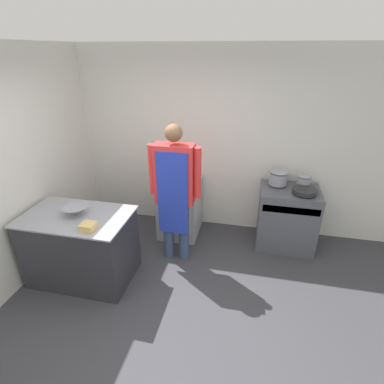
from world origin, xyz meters
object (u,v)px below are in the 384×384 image
mixing_bowl (75,211)px  plastic_tub (88,227)px  stove (287,218)px  sauce_pot (304,181)px  stock_pot (278,177)px  saute_pan (305,191)px  fridge_unit (180,208)px  person_cook (175,187)px

mixing_bowl → plastic_tub: size_ratio=1.86×
stove → sauce_pot: sauce_pot is taller
mixing_bowl → sauce_pot: size_ratio=1.46×
stock_pot → saute_pan: stock_pot is taller
fridge_unit → stock_pot: bearing=4.5°
mixing_bowl → sauce_pot: bearing=26.8°
person_cook → saute_pan: (1.62, 0.52, -0.13)m
person_cook → mixing_bowl: (-1.03, -0.61, -0.13)m
person_cook → sauce_pot: person_cook is taller
fridge_unit → sauce_pot: size_ratio=4.49×
plastic_tub → saute_pan: 2.72m
person_cook → saute_pan: person_cook is taller
stock_pot → sauce_pot: size_ratio=1.34×
plastic_tub → stock_pot: 2.56m
mixing_bowl → sauce_pot: 2.97m
mixing_bowl → person_cook: bearing=30.5°
fridge_unit → saute_pan: 1.80m
stock_pot → fridge_unit: bearing=-175.5°
mixing_bowl → stock_pot: (2.31, 1.34, 0.08)m
stock_pot → saute_pan: bearing=-32.7°
stove → fridge_unit: 1.56m
fridge_unit → plastic_tub: (-0.62, -1.48, 0.49)m
fridge_unit → stove: bearing=0.0°
stove → stock_pot: bearing=148.5°
stove → sauce_pot: bearing=34.5°
sauce_pot → plastic_tub: bearing=-145.8°
saute_pan → fridge_unit: bearing=176.5°
stock_pot → mixing_bowl: bearing=-149.9°
fridge_unit → sauce_pot: bearing=3.6°
stock_pot → saute_pan: 0.41m
person_cook → stove: bearing=23.2°
person_cook → plastic_tub: person_cook is taller
person_cook → mixing_bowl: person_cook is taller
fridge_unit → mixing_bowl: mixing_bowl is taller
fridge_unit → person_cook: (0.10, -0.63, 0.64)m
stove → stock_pot: 0.60m
stove → person_cook: (-1.46, -0.63, 0.62)m
fridge_unit → person_cook: bearing=-80.8°
saute_pan → sauce_pot: size_ratio=1.66×
stock_pot → sauce_pot: 0.34m
stove → fridge_unit: size_ratio=1.07×
plastic_tub → saute_pan: (2.34, 1.37, 0.02)m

